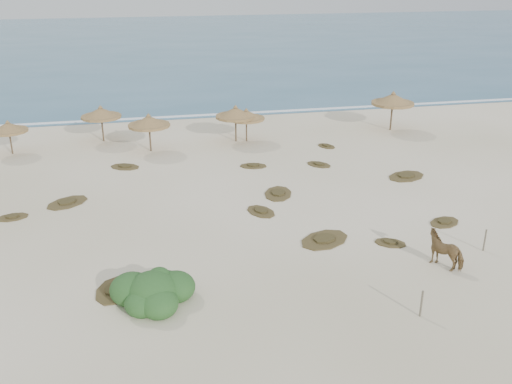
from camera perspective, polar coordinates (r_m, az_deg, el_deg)
ground at (r=26.80m, az=3.30°, el=-5.86°), size 160.00×160.00×0.00m
ocean at (r=98.82m, az=-8.45°, el=14.53°), size 200.00×100.00×0.01m
foam_line at (r=50.80m, az=-4.41°, el=7.71°), size 70.00×0.60×0.01m
palapa_0 at (r=43.14m, az=-23.52°, el=5.92°), size 2.88×2.88×2.42m
palapa_1 at (r=40.81m, az=-10.66°, el=6.92°), size 3.77×3.77×2.76m
palapa_2 at (r=43.96m, az=-15.25°, el=7.60°), size 3.20×3.20×2.76m
palapa_3 at (r=42.44m, az=-2.06°, el=7.89°), size 3.45×3.45×2.79m
palapa_4 at (r=42.53m, az=-0.97°, el=7.66°), size 3.55×3.55×2.54m
palapa_5 at (r=46.69m, az=13.53°, el=8.96°), size 4.35×4.35×3.15m
horse at (r=26.54m, az=18.50°, el=-5.49°), size 1.74×1.97×1.54m
fence_post_near at (r=22.77m, az=16.21°, el=-10.67°), size 0.09×0.09×1.11m
fence_post_far at (r=28.55m, az=21.91°, el=-4.49°), size 0.09×0.09×1.09m
bush at (r=23.07m, az=-10.27°, el=-9.78°), size 3.38×2.98×1.51m
scrub_1 at (r=33.52m, az=-18.35°, el=-0.99°), size 2.90×2.79×0.16m
scrub_2 at (r=30.70m, az=0.50°, el=-1.94°), size 1.91×2.26×0.16m
scrub_3 at (r=33.07m, az=2.23°, el=-0.14°), size 2.28×2.79×0.16m
scrub_4 at (r=31.02m, az=18.33°, el=-2.87°), size 2.15×1.86×0.16m
scrub_5 at (r=36.96m, az=14.79°, el=1.56°), size 3.11×2.65×0.16m
scrub_6 at (r=38.39m, az=-12.97°, el=2.50°), size 2.32×2.02×0.16m
scrub_7 at (r=38.06m, az=6.30°, el=2.77°), size 1.96×2.02×0.16m
scrub_8 at (r=32.66m, az=-23.17°, el=-2.30°), size 1.79×1.34×0.16m
scrub_9 at (r=27.86m, az=6.86°, el=-4.73°), size 3.26×2.89×0.16m
scrub_10 at (r=42.01m, az=7.05°, el=4.60°), size 1.51×1.77×0.16m
scrub_11 at (r=24.36m, az=-14.03°, el=-9.50°), size 1.91×2.50×0.16m
scrub_12 at (r=28.10m, az=13.29°, el=-4.95°), size 1.79×1.59×0.16m
scrub_13 at (r=37.58m, az=-0.27°, el=2.65°), size 2.00×1.53×0.16m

